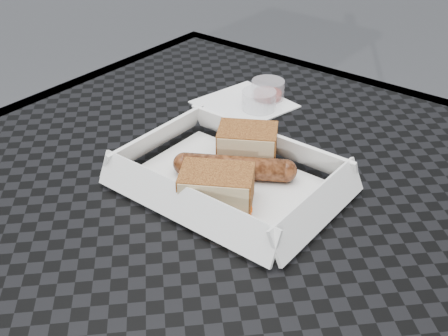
% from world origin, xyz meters
% --- Properties ---
extents(patio_table, '(0.80, 0.80, 0.74)m').
position_xyz_m(patio_table, '(0.00, 0.00, 0.67)').
color(patio_table, black).
rests_on(patio_table, ground).
extents(food_tray, '(0.22, 0.15, 0.00)m').
position_xyz_m(food_tray, '(-0.01, 0.01, 0.75)').
color(food_tray, white).
rests_on(food_tray, patio_table).
extents(bratwurst, '(0.13, 0.09, 0.03)m').
position_xyz_m(bratwurst, '(-0.01, 0.02, 0.76)').
color(bratwurst, brown).
rests_on(bratwurst, food_tray).
extents(bread_near, '(0.09, 0.08, 0.04)m').
position_xyz_m(bread_near, '(-0.02, 0.06, 0.77)').
color(bread_near, '#915824').
rests_on(bread_near, food_tray).
extents(bread_far, '(0.09, 0.09, 0.04)m').
position_xyz_m(bread_far, '(0.01, -0.03, 0.77)').
color(bread_far, '#915824').
rests_on(bread_far, food_tray).
extents(veg_garnish, '(0.03, 0.03, 0.00)m').
position_xyz_m(veg_garnish, '(0.04, -0.05, 0.75)').
color(veg_garnish, '#F4580A').
rests_on(veg_garnish, food_tray).
extents(napkin, '(0.14, 0.14, 0.00)m').
position_xyz_m(napkin, '(-0.12, 0.19, 0.75)').
color(napkin, white).
rests_on(napkin, patio_table).
extents(condiment_cup_sauce, '(0.05, 0.05, 0.03)m').
position_xyz_m(condiment_cup_sauce, '(-0.11, 0.23, 0.76)').
color(condiment_cup_sauce, maroon).
rests_on(condiment_cup_sauce, patio_table).
extents(condiment_cup_empty, '(0.05, 0.05, 0.03)m').
position_xyz_m(condiment_cup_empty, '(-0.09, 0.19, 0.76)').
color(condiment_cup_empty, silver).
rests_on(condiment_cup_empty, patio_table).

